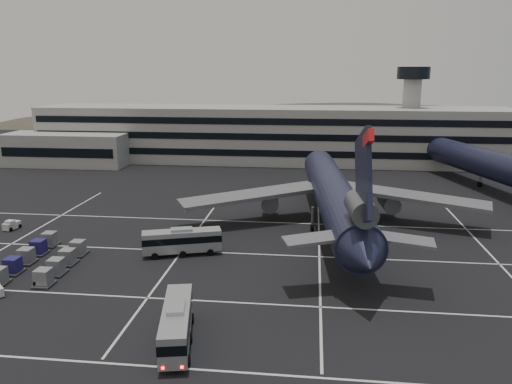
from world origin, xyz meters
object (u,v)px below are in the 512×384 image
at_px(uld_cluster, 42,259).
at_px(trijet_main, 334,194).
at_px(bus_near, 177,322).
at_px(tug_a, 11,225).
at_px(bus_far, 182,240).

bearing_deg(uld_cluster, trijet_main, 28.24).
bearing_deg(uld_cluster, bus_near, -35.98).
height_order(tug_a, uld_cluster, uld_cluster).
bearing_deg(bus_near, uld_cluster, 132.74).
bearing_deg(tug_a, bus_far, -1.44).
distance_m(bus_near, bus_far, 21.63).
distance_m(bus_far, tug_a, 29.03).
relative_size(bus_near, bus_far, 1.01).
distance_m(bus_near, tug_a, 43.57).
bearing_deg(tug_a, bus_near, -27.46).
height_order(bus_near, uld_cluster, bus_near).
bearing_deg(trijet_main, bus_far, -150.59).
distance_m(bus_far, uld_cluster, 16.99).
bearing_deg(bus_far, tug_a, 57.74).
distance_m(trijet_main, bus_near, 37.52).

